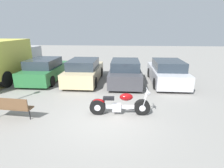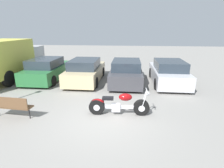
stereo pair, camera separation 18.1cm
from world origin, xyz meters
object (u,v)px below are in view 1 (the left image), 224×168
object	(u,v)px
parked_car_green	(46,70)
parked_car_champagne	(84,71)
motorcycle	(119,105)
parked_car_dark_grey	(125,72)
delivery_truck	(1,58)
park_bench	(11,106)
parked_car_silver	(167,72)

from	to	relation	value
parked_car_green	parked_car_champagne	size ratio (longest dim) A/B	1.00
motorcycle	parked_car_green	distance (m)	6.75
parked_car_champagne	parked_car_dark_grey	size ratio (longest dim) A/B	1.00
parked_car_champagne	delivery_truck	xyz separation A→B (m)	(-5.36, -0.16, 0.78)
park_bench	delivery_truck	bearing A→B (deg)	127.04
parked_car_dark_grey	delivery_truck	world-z (taller)	delivery_truck
parked_car_green	parked_car_dark_grey	distance (m)	5.21
park_bench	parked_car_silver	bearing A→B (deg)	37.32
parked_car_silver	parked_car_dark_grey	bearing A→B (deg)	-177.20
parked_car_champagne	parked_car_dark_grey	bearing A→B (deg)	-0.96
parked_car_dark_grey	parked_car_champagne	bearing A→B (deg)	179.04
motorcycle	park_bench	xyz separation A→B (m)	(-4.01, -0.71, 0.13)
delivery_truck	parked_car_dark_grey	bearing A→B (deg)	0.81
parked_car_silver	delivery_truck	distance (m)	10.60
parked_car_dark_grey	parked_car_green	bearing A→B (deg)	178.25
parked_car_green	parked_car_dark_grey	world-z (taller)	same
parked_car_dark_grey	parked_car_silver	bearing A→B (deg)	2.80
parked_car_silver	park_bench	world-z (taller)	parked_car_silver
delivery_truck	motorcycle	bearing A→B (deg)	-28.75
parked_car_champagne	parked_car_silver	distance (m)	5.21
parked_car_dark_grey	motorcycle	bearing A→B (deg)	-92.70
parked_car_champagne	parked_car_dark_grey	world-z (taller)	same
motorcycle	parked_car_green	xyz separation A→B (m)	(-5.00, 4.53, 0.26)
parked_car_green	parked_car_champagne	xyz separation A→B (m)	(2.60, -0.12, 0.00)
park_bench	parked_car_champagne	bearing A→B (deg)	72.47
parked_car_silver	delivery_truck	xyz separation A→B (m)	(-10.57, -0.24, 0.78)
motorcycle	parked_car_champagne	xyz separation A→B (m)	(-2.40, 4.41, 0.26)
parked_car_dark_grey	delivery_truck	size ratio (longest dim) A/B	0.67
parked_car_champagne	delivery_truck	world-z (taller)	delivery_truck
parked_car_silver	delivery_truck	bearing A→B (deg)	-178.70
delivery_truck	park_bench	size ratio (longest dim) A/B	4.08
delivery_truck	park_bench	bearing A→B (deg)	-52.96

